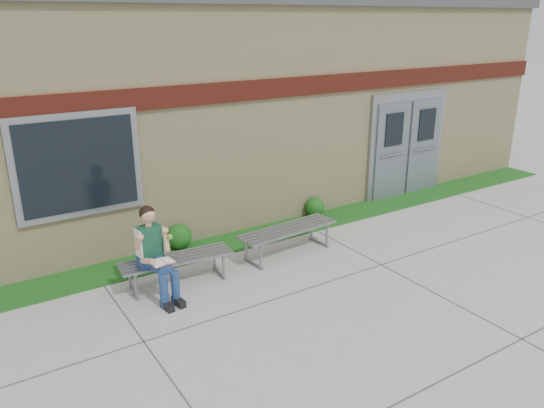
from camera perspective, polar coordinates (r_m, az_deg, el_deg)
ground at (r=7.90m, az=8.89°, el=-9.55°), size 80.00×80.00×0.00m
grass_strip at (r=9.78m, az=-1.18°, el=-3.35°), size 16.00×0.80×0.02m
school_building at (r=12.15m, az=-9.81°, el=11.16°), size 16.20×6.22×4.20m
bench_left at (r=8.07m, az=-10.20°, el=-6.32°), size 1.71×0.61×0.43m
bench_right at (r=8.92m, az=1.70°, el=-3.25°), size 1.82×0.64×0.46m
girl at (r=7.62m, az=-12.46°, el=-5.09°), size 0.52×0.84×1.35m
shrub_mid at (r=9.27m, az=-9.98°, el=-3.45°), size 0.44×0.44×0.44m
shrub_east at (r=10.64m, az=4.63°, el=-0.30°), size 0.39×0.39×0.39m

